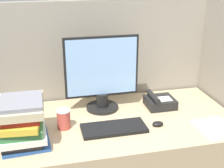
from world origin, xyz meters
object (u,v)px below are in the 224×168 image
Objects in this scene: keyboard at (114,128)px; book_stack at (22,121)px; coffee_cup at (64,119)px; desk_telephone at (159,102)px; monitor at (102,76)px; mouse at (158,124)px.

keyboard is 1.18× the size of book_stack.
keyboard is at bearing -17.33° from coffee_cup.
keyboard is at bearing -147.89° from desk_telephone.
coffee_cup is 0.63× the size of desk_telephone.
monitor is at bearing 170.69° from desk_telephone.
monitor is 0.59m from book_stack.
book_stack is (-0.49, -0.31, -0.10)m from monitor.
monitor is 1.30× the size of keyboard.
monitor is 0.36m from keyboard.
coffee_cup is 0.37× the size of book_stack.
book_stack is (-0.50, -0.02, 0.12)m from keyboard.
coffee_cup is at bearing 162.67° from keyboard.
monitor reaches higher than coffee_cup.
coffee_cup reaches higher than desk_telephone.
desk_telephone is at bearing -9.31° from monitor.
keyboard is 5.53× the size of mouse.
book_stack is 1.72× the size of desk_telephone.
mouse is (0.27, -0.31, -0.21)m from monitor.
mouse is (0.26, -0.02, 0.00)m from keyboard.
coffee_cup is (-0.28, 0.09, 0.05)m from keyboard.
monitor reaches higher than desk_telephone.
book_stack is (-0.22, -0.11, 0.07)m from coffee_cup.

